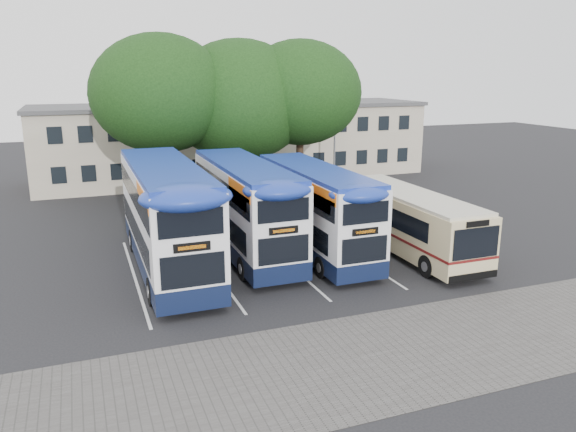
# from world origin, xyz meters

# --- Properties ---
(ground) EXTENTS (120.00, 120.00, 0.00)m
(ground) POSITION_xyz_m (0.00, 0.00, 0.00)
(ground) COLOR black
(ground) RESTS_ON ground
(paving_strip) EXTENTS (40.00, 6.00, 0.01)m
(paving_strip) POSITION_xyz_m (-2.00, -5.00, 0.01)
(paving_strip) COLOR #595654
(paving_strip) RESTS_ON ground
(bay_lines) EXTENTS (14.12, 11.00, 0.01)m
(bay_lines) POSITION_xyz_m (-3.75, 5.00, 0.01)
(bay_lines) COLOR silver
(bay_lines) RESTS_ON ground
(depot_building) EXTENTS (32.40, 8.40, 6.20)m
(depot_building) POSITION_xyz_m (0.00, 26.99, 3.15)
(depot_building) COLOR #B0A58E
(depot_building) RESTS_ON ground
(lamp_post) EXTENTS (0.25, 1.05, 9.06)m
(lamp_post) POSITION_xyz_m (6.00, 19.97, 5.08)
(lamp_post) COLOR gray
(lamp_post) RESTS_ON ground
(tree_left) EXTENTS (8.66, 8.66, 11.15)m
(tree_left) POSITION_xyz_m (-7.47, 17.03, 7.46)
(tree_left) COLOR black
(tree_left) RESTS_ON ground
(tree_mid) EXTENTS (9.45, 9.45, 10.93)m
(tree_mid) POSITION_xyz_m (-2.23, 17.59, 6.91)
(tree_mid) COLOR black
(tree_mid) RESTS_ON ground
(tree_right) EXTENTS (8.22, 8.22, 10.92)m
(tree_right) POSITION_xyz_m (1.73, 16.54, 7.41)
(tree_right) COLOR black
(tree_right) RESTS_ON ground
(bus_dd_left) EXTENTS (2.83, 11.68, 4.87)m
(bus_dd_left) POSITION_xyz_m (-9.13, 5.59, 2.68)
(bus_dd_left) COLOR #0E1836
(bus_dd_left) RESTS_ON ground
(bus_dd_mid) EXTENTS (2.65, 10.93, 4.55)m
(bus_dd_mid) POSITION_xyz_m (-5.14, 6.66, 2.51)
(bus_dd_mid) COLOR #0E1836
(bus_dd_mid) RESTS_ON ground
(bus_dd_right) EXTENTS (2.51, 10.36, 4.32)m
(bus_dd_right) POSITION_xyz_m (-1.92, 5.48, 2.38)
(bus_dd_right) COLOR #0E1836
(bus_dd_right) RESTS_ON ground
(bus_single) EXTENTS (2.61, 10.24, 3.06)m
(bus_single) POSITION_xyz_m (2.52, 4.04, 1.73)
(bus_single) COLOR beige
(bus_single) RESTS_ON ground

